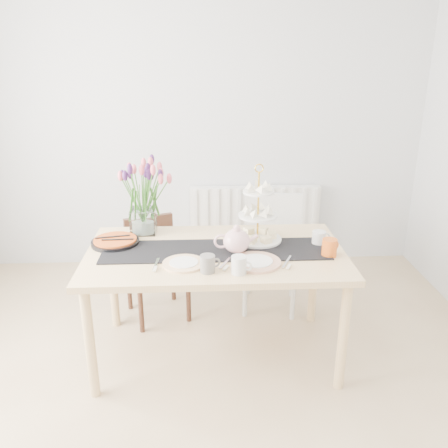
{
  "coord_description": "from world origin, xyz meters",
  "views": [
    {
      "loc": [
        0.01,
        -1.96,
        1.93
      ],
      "look_at": [
        0.14,
        0.69,
        0.95
      ],
      "focal_mm": 38.0,
      "sensor_mm": 36.0,
      "label": 1
    }
  ],
  "objects_px": {
    "mug_grey": "(208,264)",
    "mug_white": "(239,265)",
    "cake_stand": "(258,222)",
    "teapot": "(236,241)",
    "cream_jug": "(319,238)",
    "plate_right": "(256,262)",
    "plate_left": "(184,263)",
    "tulip_vase": "(141,185)",
    "radiator": "(255,217)",
    "mug_orange": "(329,248)",
    "dining_table": "(216,262)",
    "chair_brown": "(154,260)",
    "tart_tin": "(115,242)",
    "chair_white": "(271,242)"
  },
  "relations": [
    {
      "from": "mug_grey",
      "to": "mug_white",
      "type": "xyz_separation_m",
      "value": [
        0.17,
        -0.02,
        0.0
      ]
    },
    {
      "from": "cake_stand",
      "to": "teapot",
      "type": "height_order",
      "value": "cake_stand"
    },
    {
      "from": "cream_jug",
      "to": "plate_right",
      "type": "relative_size",
      "value": 0.3
    },
    {
      "from": "plate_left",
      "to": "tulip_vase",
      "type": "bearing_deg",
      "value": 118.51
    },
    {
      "from": "radiator",
      "to": "mug_orange",
      "type": "relative_size",
      "value": 11.07
    },
    {
      "from": "mug_grey",
      "to": "plate_right",
      "type": "relative_size",
      "value": 0.34
    },
    {
      "from": "tulip_vase",
      "to": "radiator",
      "type": "bearing_deg",
      "value": 51.34
    },
    {
      "from": "cake_stand",
      "to": "teapot",
      "type": "relative_size",
      "value": 1.76
    },
    {
      "from": "dining_table",
      "to": "teapot",
      "type": "height_order",
      "value": "teapot"
    },
    {
      "from": "chair_brown",
      "to": "mug_orange",
      "type": "relative_size",
      "value": 6.94
    },
    {
      "from": "tart_tin",
      "to": "mug_white",
      "type": "bearing_deg",
      "value": -31.04
    },
    {
      "from": "dining_table",
      "to": "mug_white",
      "type": "xyz_separation_m",
      "value": [
        0.12,
        -0.32,
        0.13
      ]
    },
    {
      "from": "radiator",
      "to": "dining_table",
      "type": "xyz_separation_m",
      "value": [
        -0.41,
        -1.45,
        0.22
      ]
    },
    {
      "from": "cake_stand",
      "to": "tart_tin",
      "type": "height_order",
      "value": "cake_stand"
    },
    {
      "from": "tulip_vase",
      "to": "mug_white",
      "type": "distance_m",
      "value": 0.94
    },
    {
      "from": "cake_stand",
      "to": "teapot",
      "type": "distance_m",
      "value": 0.25
    },
    {
      "from": "cream_jug",
      "to": "mug_grey",
      "type": "bearing_deg",
      "value": -156.99
    },
    {
      "from": "tart_tin",
      "to": "radiator",
      "type": "bearing_deg",
      "value": 51.36
    },
    {
      "from": "tulip_vase",
      "to": "dining_table",
      "type": "bearing_deg",
      "value": -35.34
    },
    {
      "from": "mug_grey",
      "to": "mug_white",
      "type": "distance_m",
      "value": 0.18
    },
    {
      "from": "dining_table",
      "to": "chair_white",
      "type": "xyz_separation_m",
      "value": [
        0.46,
        0.69,
        -0.16
      ]
    },
    {
      "from": "dining_table",
      "to": "mug_grey",
      "type": "distance_m",
      "value": 0.32
    },
    {
      "from": "mug_grey",
      "to": "plate_right",
      "type": "xyz_separation_m",
      "value": [
        0.28,
        0.1,
        -0.04
      ]
    },
    {
      "from": "mug_grey",
      "to": "plate_left",
      "type": "relative_size",
      "value": 0.4
    },
    {
      "from": "mug_white",
      "to": "mug_orange",
      "type": "height_order",
      "value": "mug_orange"
    },
    {
      "from": "chair_brown",
      "to": "cream_jug",
      "type": "distance_m",
      "value": 1.28
    },
    {
      "from": "chair_brown",
      "to": "teapot",
      "type": "height_order",
      "value": "teapot"
    },
    {
      "from": "mug_grey",
      "to": "mug_orange",
      "type": "height_order",
      "value": "mug_orange"
    },
    {
      "from": "chair_white",
      "to": "tulip_vase",
      "type": "height_order",
      "value": "tulip_vase"
    },
    {
      "from": "radiator",
      "to": "chair_brown",
      "type": "height_order",
      "value": "chair_brown"
    },
    {
      "from": "mug_orange",
      "to": "plate_left",
      "type": "xyz_separation_m",
      "value": [
        -0.88,
        -0.08,
        -0.05
      ]
    },
    {
      "from": "teapot",
      "to": "plate_right",
      "type": "distance_m",
      "value": 0.2
    },
    {
      "from": "dining_table",
      "to": "plate_right",
      "type": "height_order",
      "value": "plate_right"
    },
    {
      "from": "plate_right",
      "to": "radiator",
      "type": "bearing_deg",
      "value": 83.83
    },
    {
      "from": "mug_white",
      "to": "cake_stand",
      "type": "bearing_deg",
      "value": 91.59
    },
    {
      "from": "mug_orange",
      "to": "tulip_vase",
      "type": "bearing_deg",
      "value": 125.74
    },
    {
      "from": "mug_white",
      "to": "radiator",
      "type": "bearing_deg",
      "value": 101.0
    },
    {
      "from": "chair_white",
      "to": "cream_jug",
      "type": "xyz_separation_m",
      "value": [
        0.21,
        -0.61,
        0.28
      ]
    },
    {
      "from": "radiator",
      "to": "cream_jug",
      "type": "xyz_separation_m",
      "value": [
        0.26,
        -1.37,
        0.34
      ]
    },
    {
      "from": "tulip_vase",
      "to": "cream_jug",
      "type": "relative_size",
      "value": 7.09
    },
    {
      "from": "chair_white",
      "to": "mug_grey",
      "type": "height_order",
      "value": "chair_white"
    },
    {
      "from": "mug_white",
      "to": "plate_left",
      "type": "height_order",
      "value": "mug_white"
    },
    {
      "from": "teapot",
      "to": "cake_stand",
      "type": "bearing_deg",
      "value": 51.08
    },
    {
      "from": "chair_white",
      "to": "plate_right",
      "type": "bearing_deg",
      "value": -94.52
    },
    {
      "from": "plate_left",
      "to": "tart_tin",
      "type": "bearing_deg",
      "value": 143.78
    },
    {
      "from": "dining_table",
      "to": "mug_grey",
      "type": "relative_size",
      "value": 15.91
    },
    {
      "from": "radiator",
      "to": "tulip_vase",
      "type": "height_order",
      "value": "tulip_vase"
    },
    {
      "from": "plate_left",
      "to": "plate_right",
      "type": "height_order",
      "value": "plate_right"
    },
    {
      "from": "chair_brown",
      "to": "cake_stand",
      "type": "distance_m",
      "value": 0.96
    },
    {
      "from": "mug_grey",
      "to": "tart_tin",
      "type": "bearing_deg",
      "value": 126.97
    }
  ]
}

